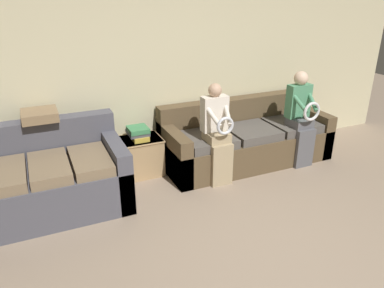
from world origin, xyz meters
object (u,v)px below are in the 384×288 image
(child_left_seated, at_px, (217,131))
(book_stack, at_px, (138,133))
(side_shelf, at_px, (140,156))
(couch_main, at_px, (245,140))
(couch_side, at_px, (51,179))
(child_right_seated, at_px, (301,115))
(throw_pillow, at_px, (40,115))

(child_left_seated, distance_m, book_stack, 0.98)
(side_shelf, bearing_deg, couch_main, -7.66)
(couch_side, relative_size, child_right_seated, 1.25)
(book_stack, height_order, throw_pillow, throw_pillow)
(couch_side, bearing_deg, side_shelf, 18.22)
(child_right_seated, distance_m, throw_pillow, 3.18)
(side_shelf, bearing_deg, couch_side, -161.78)
(couch_main, xyz_separation_m, couch_side, (-2.51, -0.16, 0.03))
(couch_main, relative_size, child_left_seated, 1.88)
(child_left_seated, height_order, book_stack, child_left_seated)
(side_shelf, relative_size, book_stack, 1.75)
(couch_side, xyz_separation_m, side_shelf, (1.08, 0.36, -0.08))
(child_left_seated, relative_size, throw_pillow, 3.25)
(child_right_seated, distance_m, side_shelf, 2.15)
(child_left_seated, relative_size, side_shelf, 2.18)
(throw_pillow, bearing_deg, child_left_seated, -15.45)
(couch_side, height_order, side_shelf, couch_side)
(throw_pillow, bearing_deg, child_right_seated, -9.49)
(couch_main, bearing_deg, child_right_seated, -28.93)
(couch_side, relative_size, child_left_seated, 1.28)
(child_right_seated, distance_m, book_stack, 2.12)
(throw_pillow, bearing_deg, couch_main, -4.17)
(child_left_seated, bearing_deg, couch_side, 174.64)
(couch_side, height_order, child_left_seated, child_left_seated)
(couch_main, bearing_deg, child_left_seated, -150.93)
(child_right_seated, bearing_deg, throw_pillow, 170.51)
(couch_main, distance_m, child_right_seated, 0.80)
(couch_side, distance_m, child_left_seated, 1.93)
(couch_side, relative_size, side_shelf, 2.81)
(child_left_seated, height_order, throw_pillow, child_left_seated)
(child_right_seated, relative_size, throw_pillow, 3.34)
(couch_main, distance_m, child_left_seated, 0.78)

